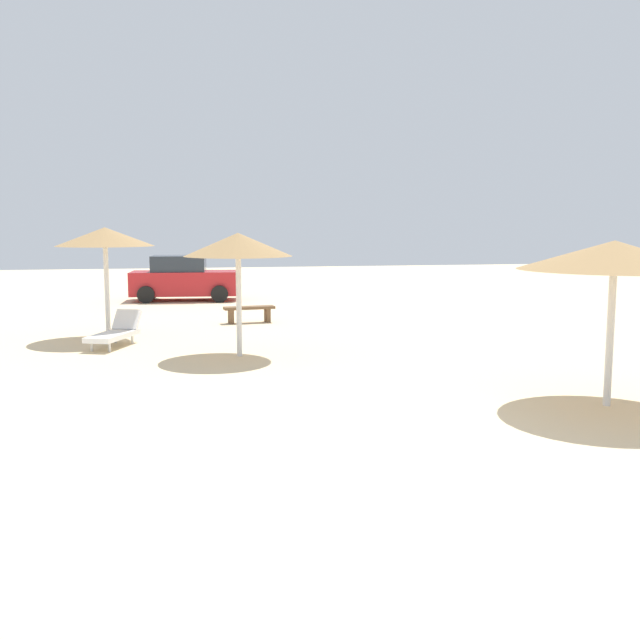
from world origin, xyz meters
TOP-DOWN VIEW (x-y plane):
  - ground_plane at (0.00, 0.00)m, footprint 80.00×80.00m
  - parasol_2 at (-4.21, 9.50)m, footprint 2.45×2.45m
  - parasol_3 at (4.24, 0.67)m, footprint 2.99×2.99m
  - parasol_4 at (-1.15, 6.31)m, footprint 2.37×2.37m
  - lounger_2 at (-3.95, 8.19)m, footprint 1.29×1.95m
  - bench_0 at (-0.37, 11.76)m, footprint 1.54×0.56m
  - parked_car at (-2.17, 18.68)m, footprint 4.15×2.29m

SIDE VIEW (x-z plane):
  - ground_plane at x=0.00m, z-range 0.00..0.00m
  - lounger_2 at x=-3.95m, z-range -0.08..0.73m
  - bench_0 at x=-0.37m, z-range 0.10..0.59m
  - parked_car at x=-2.17m, z-range -0.04..1.68m
  - parasol_3 at x=4.24m, z-range 1.08..3.73m
  - parasol_4 at x=-1.15m, z-range 1.09..3.80m
  - parasol_2 at x=-4.21m, z-range 1.16..3.98m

